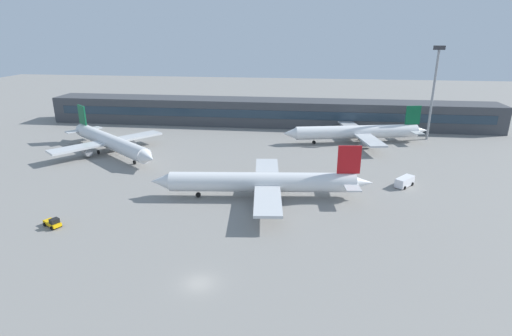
# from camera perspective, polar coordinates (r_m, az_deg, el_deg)

# --- Properties ---
(ground_plane) EXTENTS (400.00, 400.00, 0.00)m
(ground_plane) POSITION_cam_1_polar(r_m,az_deg,el_deg) (92.83, -1.64, -1.68)
(ground_plane) COLOR gray
(terminal_building) EXTENTS (155.25, 12.13, 9.00)m
(terminal_building) POSITION_cam_1_polar(r_m,az_deg,el_deg) (145.34, 1.77, 7.78)
(terminal_building) COLOR #3F4247
(terminal_building) RESTS_ON ground_plane
(airplane_near) EXTENTS (44.91, 31.47, 11.10)m
(airplane_near) POSITION_cam_1_polar(r_m,az_deg,el_deg) (82.05, 0.67, -2.00)
(airplane_near) COLOR silver
(airplane_near) RESTS_ON ground_plane
(airplane_mid) EXTENTS (37.07, 31.44, 11.10)m
(airplane_mid) POSITION_cam_1_polar(r_m,az_deg,el_deg) (118.14, -19.71, 3.47)
(airplane_mid) COLOR silver
(airplane_mid) RESTS_ON ground_plane
(airplane_far) EXTENTS (43.84, 31.01, 10.94)m
(airplane_far) POSITION_cam_1_polar(r_m,az_deg,el_deg) (125.68, 13.79, 4.91)
(airplane_far) COLOR white
(airplane_far) RESTS_ON ground_plane
(baggage_tug_yellow) EXTENTS (3.87, 3.10, 1.75)m
(baggage_tug_yellow) POSITION_cam_1_polar(r_m,az_deg,el_deg) (79.52, -26.54, -6.87)
(baggage_tug_yellow) COLOR #F2B20C
(baggage_tug_yellow) RESTS_ON ground_plane
(service_van_white) EXTENTS (4.86, 5.28, 2.08)m
(service_van_white) POSITION_cam_1_polar(r_m,az_deg,el_deg) (94.48, 20.06, -1.79)
(service_van_white) COLOR white
(service_van_white) RESTS_ON ground_plane
(floodlight_tower_west) EXTENTS (3.20, 0.80, 27.97)m
(floodlight_tower_west) POSITION_cam_1_polar(r_m,az_deg,el_deg) (134.62, 23.62, 10.31)
(floodlight_tower_west) COLOR gray
(floodlight_tower_west) RESTS_ON ground_plane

